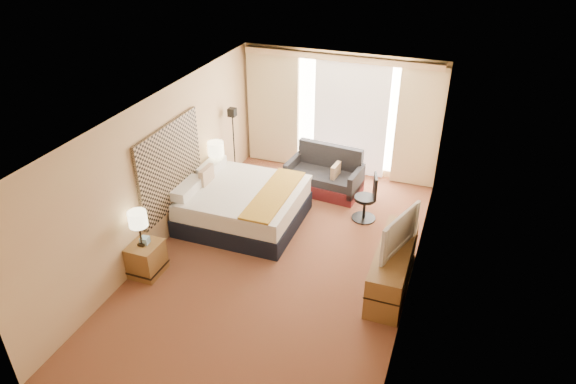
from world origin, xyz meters
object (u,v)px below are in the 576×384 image
(bed, at_px, (243,205))
(floor_lamp, at_px, (233,130))
(nightstand_right, at_px, (218,186))
(lamp_right, at_px, (216,149))
(nightstand_left, at_px, (146,259))
(media_dresser, at_px, (393,266))
(loveseat, at_px, (325,177))
(television, at_px, (394,230))
(desk_chair, at_px, (368,200))
(lamp_left, at_px, (138,220))

(bed, height_order, floor_lamp, floor_lamp)
(nightstand_right, bearing_deg, floor_lamp, 92.02)
(lamp_right, bearing_deg, nightstand_left, -89.47)
(media_dresser, bearing_deg, loveseat, 126.02)
(nightstand_left, distance_m, television, 3.87)
(loveseat, bearing_deg, desk_chair, -30.47)
(nightstand_left, xyz_separation_m, bed, (0.81, 1.90, 0.09))
(lamp_right, bearing_deg, bed, -38.30)
(lamp_right, bearing_deg, lamp_left, -89.98)
(floor_lamp, bearing_deg, desk_chair, -11.00)
(floor_lamp, bearing_deg, lamp_right, -89.56)
(nightstand_left, bearing_deg, nightstand_right, 90.00)
(lamp_right, height_order, television, television)
(desk_chair, distance_m, television, 1.96)
(lamp_left, xyz_separation_m, lamp_right, (-0.00, 2.57, 0.04))
(lamp_left, height_order, lamp_right, lamp_right)
(floor_lamp, xyz_separation_m, lamp_left, (0.01, -3.37, -0.11))
(television, bearing_deg, desk_chair, 41.45)
(desk_chair, bearing_deg, bed, -173.11)
(bed, distance_m, television, 3.03)
(nightstand_left, xyz_separation_m, media_dresser, (3.70, 1.05, 0.07))
(lamp_left, bearing_deg, nightstand_left, 34.94)
(nightstand_left, distance_m, bed, 2.07)
(nightstand_left, bearing_deg, loveseat, 61.95)
(nightstand_right, distance_m, loveseat, 2.16)
(nightstand_right, relative_size, loveseat, 0.36)
(bed, relative_size, desk_chair, 2.22)
(bed, bearing_deg, lamp_right, 141.70)
(nightstand_left, xyz_separation_m, lamp_right, (-0.02, 2.56, 0.78))
(nightstand_right, xyz_separation_m, lamp_right, (-0.02, 0.06, 0.78))
(desk_chair, bearing_deg, floor_lamp, 153.48)
(nightstand_left, relative_size, lamp_left, 0.91)
(nightstand_right, height_order, loveseat, loveseat)
(loveseat, relative_size, lamp_left, 2.55)
(nightstand_right, height_order, television, television)
(bed, xyz_separation_m, floor_lamp, (-0.84, 1.45, 0.77))
(loveseat, height_order, desk_chair, desk_chair)
(nightstand_right, distance_m, desk_chair, 2.95)
(lamp_right, xyz_separation_m, television, (3.67, -1.50, -0.05))
(media_dresser, distance_m, desk_chair, 1.89)
(desk_chair, bearing_deg, nightstand_left, -152.08)
(loveseat, bearing_deg, lamp_left, -112.31)
(floor_lamp, xyz_separation_m, television, (3.68, -2.29, -0.13))
(media_dresser, bearing_deg, lamp_left, -164.02)
(loveseat, xyz_separation_m, lamp_right, (-1.91, -0.99, 0.75))
(lamp_right, bearing_deg, nightstand_right, -67.57)
(media_dresser, xyz_separation_m, lamp_left, (-3.72, -1.07, 0.67))
(desk_chair, bearing_deg, lamp_left, -152.14)
(loveseat, relative_size, lamp_right, 2.37)
(media_dresser, xyz_separation_m, loveseat, (-1.81, 2.49, -0.05))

